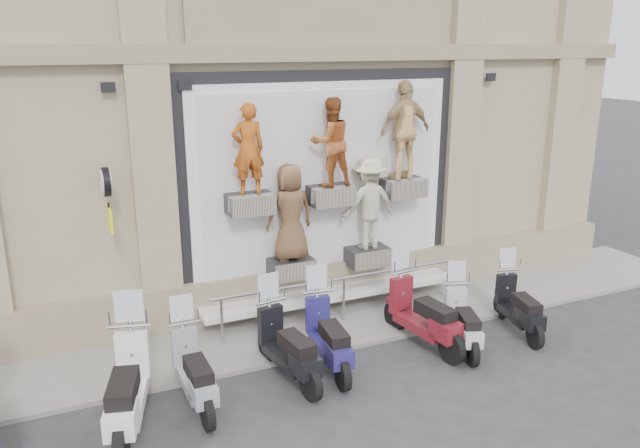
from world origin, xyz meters
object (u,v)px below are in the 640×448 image
Objects in this scene: clock_sign_bracket at (107,191)px; scooter_b at (126,372)px; scooter_f at (424,302)px; scooter_c at (193,358)px; guard_rail at (344,300)px; scooter_e at (328,324)px; scooter_h at (520,295)px; scooter_d at (288,334)px; scooter_g at (464,310)px.

clock_sign_bracket is 2.99m from scooter_b.
scooter_c is at bearing 175.93° from scooter_f.
scooter_c is at bearing 30.02° from scooter_b.
scooter_e is (-0.95, -1.37, 0.30)m from guard_rail.
scooter_d is at bearing -168.09° from scooter_h.
scooter_f reaches higher than guard_rail.
scooter_c reaches higher than guard_rail.
scooter_e is 2.39m from scooter_g.
scooter_c is 2.19m from scooter_e.
scooter_b is 3.16m from scooter_e.
guard_rail is 4.57m from clock_sign_bracket.
guard_rail is 2.53× the size of scooter_f.
clock_sign_bracket reaches higher than scooter_h.
scooter_h is at bearing 24.91° from scooter_g.
clock_sign_bracket is at bearing 176.66° from scooter_h.
scooter_f is (2.51, 0.10, 0.04)m from scooter_d.
guard_rail is at bearing 38.99° from scooter_b.
scooter_h is (6.60, -2.06, -2.10)m from clock_sign_bracket.
clock_sign_bracket reaches higher than scooter_g.
scooter_c is (-3.14, -1.55, 0.27)m from guard_rail.
scooter_b is at bearing -178.52° from scooter_d.
scooter_g is at bearing -2.34° from scooter_c.
scooter_h is at bearing -17.33° from clock_sign_bracket.
scooter_g is at bearing -11.83° from scooter_d.
scooter_b is at bearing -156.20° from guard_rail.
guard_rail is 4.48m from scooter_b.
scooter_b is at bearing -165.51° from scooter_e.
scooter_f reaches higher than scooter_h.
scooter_h is (2.70, -1.59, 0.24)m from guard_rail.
scooter_h is (1.86, -0.26, -0.11)m from scooter_f.
scooter_f is (1.79, 0.03, 0.05)m from scooter_e.
guard_rail is 2.99× the size of scooter_g.
scooter_e is at bearing 4.06° from scooter_c.
scooter_f is (4.74, -1.80, -1.99)m from clock_sign_bracket.
scooter_b is 6.78m from scooter_h.
scooter_d is (2.24, -1.90, -2.03)m from clock_sign_bracket.
scooter_d is at bearing -163.91° from scooter_g.
scooter_c is 0.96× the size of scooter_e.
scooter_c is 1.48m from scooter_d.
clock_sign_bracket is at bearing 110.06° from scooter_c.
scooter_e is 1.79m from scooter_f.
guard_rail is 2.67× the size of scooter_d.
guard_rail is 2.37× the size of scooter_b.
clock_sign_bracket is 0.59× the size of scooter_h.
guard_rail is 2.21m from scooter_g.
clock_sign_bracket reaches higher than scooter_d.
scooter_g is (5.50, 0.12, -0.18)m from scooter_b.
clock_sign_bracket is 0.54× the size of scooter_d.
scooter_b is 1.18× the size of scooter_c.
scooter_e reaches higher than scooter_c.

